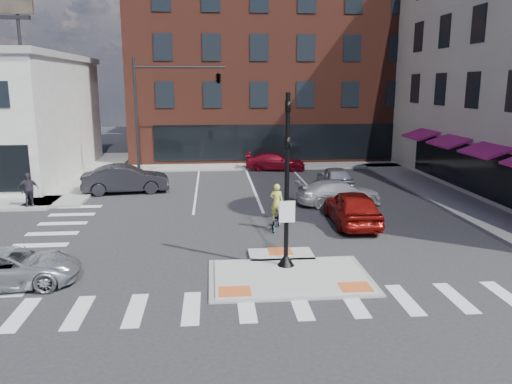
{
  "coord_description": "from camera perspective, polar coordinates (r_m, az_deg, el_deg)",
  "views": [
    {
      "loc": [
        -2.52,
        -16.04,
        6.41
      ],
      "look_at": [
        -0.74,
        3.95,
        2.0
      ],
      "focal_mm": 35.0,
      "sensor_mm": 36.0,
      "label": 1
    }
  ],
  "objects": [
    {
      "name": "mast_arm_signal",
      "position": [
        34.05,
        -6.85,
        11.97
      ],
      "size": [
        6.1,
        2.24,
        8.0
      ],
      "color": "black",
      "rests_on": "ground"
    },
    {
      "name": "cyclist",
      "position": [
        22.13,
        2.37,
        -2.56
      ],
      "size": [
        1.09,
        1.72,
        2.08
      ],
      "rotation": [
        0.0,
        0.0,
        2.79
      ],
      "color": "#3F3F44",
      "rests_on": "ground"
    },
    {
      "name": "white_pickup",
      "position": [
        26.94,
        9.48,
        -0.1
      ],
      "size": [
        4.71,
        2.32,
        1.32
      ],
      "primitive_type": "imported",
      "rotation": [
        0.0,
        0.0,
        1.68
      ],
      "color": "silver",
      "rests_on": "ground"
    },
    {
      "name": "bg_car_dark",
      "position": [
        30.53,
        -14.66,
        1.45
      ],
      "size": [
        5.2,
        2.38,
        1.65
      ],
      "primitive_type": "imported",
      "rotation": [
        0.0,
        0.0,
        1.7
      ],
      "color": "#222227",
      "rests_on": "ground"
    },
    {
      "name": "pedestrian_b",
      "position": [
        28.23,
        -24.61,
        0.27
      ],
      "size": [
        1.11,
        0.88,
        1.76
      ],
      "primitive_type": "imported",
      "rotation": [
        0.0,
        0.0,
        0.51
      ],
      "color": "#342F39",
      "rests_on": "sidewalk_nw"
    },
    {
      "name": "building_far_left",
      "position": [
        68.07,
        -6.46,
        11.13
      ],
      "size": [
        10.0,
        12.0,
        10.0
      ],
      "primitive_type": "cube",
      "color": "slate",
      "rests_on": "ground"
    },
    {
      "name": "ground",
      "position": [
        17.46,
        3.61,
        -9.17
      ],
      "size": [
        120.0,
        120.0,
        0.0
      ],
      "primitive_type": "plane",
      "color": "#28282B",
      "rests_on": "ground"
    },
    {
      "name": "signal_pole",
      "position": [
        17.12,
        3.52,
        -1.33
      ],
      "size": [
        0.6,
        0.6,
        5.98
      ],
      "color": "black",
      "rests_on": "refuge_island"
    },
    {
      "name": "refuge_island",
      "position": [
        17.2,
        3.74,
        -9.33
      ],
      "size": [
        5.4,
        4.65,
        0.13
      ],
      "color": "gray",
      "rests_on": "ground"
    },
    {
      "name": "pedestrian_a",
      "position": [
        28.25,
        -24.59,
        0.09
      ],
      "size": [
        0.97,
        0.96,
        1.58
      ],
      "primitive_type": "imported",
      "rotation": [
        0.0,
        0.0,
        -0.73
      ],
      "color": "black",
      "rests_on": "sidewalk_nw"
    },
    {
      "name": "bg_car_silver",
      "position": [
        31.03,
        9.03,
        1.66
      ],
      "size": [
        1.71,
        4.18,
        1.42
      ],
      "primitive_type": "imported",
      "rotation": [
        0.0,
        0.0,
        3.13
      ],
      "color": "silver",
      "rests_on": "ground"
    },
    {
      "name": "sidewalk_e",
      "position": [
        29.93,
        21.48,
        -0.7
      ],
      "size": [
        3.0,
        24.0,
        0.15
      ],
      "primitive_type": "cube",
      "color": "gray",
      "rests_on": "ground"
    },
    {
      "name": "sidewalk_n",
      "position": [
        38.96,
        3.13,
        3.02
      ],
      "size": [
        26.0,
        3.0,
        0.15
      ],
      "primitive_type": "cube",
      "color": "gray",
      "rests_on": "ground"
    },
    {
      "name": "silver_suv",
      "position": [
        18.02,
        -26.45,
        -7.72
      ],
      "size": [
        4.63,
        2.53,
        1.23
      ],
      "primitive_type": "imported",
      "rotation": [
        0.0,
        0.0,
        1.68
      ],
      "color": "silver",
      "rests_on": "ground"
    },
    {
      "name": "red_sedan",
      "position": [
        23.3,
        10.91,
        -1.73
      ],
      "size": [
        2.04,
        4.82,
        1.62
      ],
      "primitive_type": "imported",
      "rotation": [
        0.0,
        0.0,
        3.12
      ],
      "color": "maroon",
      "rests_on": "ground"
    },
    {
      "name": "building_n",
      "position": [
        48.37,
        1.51,
        14.04
      ],
      "size": [
        24.4,
        18.4,
        15.5
      ],
      "color": "#58261B",
      "rests_on": "ground"
    },
    {
      "name": "building_far_right",
      "position": [
        70.98,
        4.35,
        12.03
      ],
      "size": [
        12.0,
        12.0,
        12.0
      ],
      "primitive_type": "cube",
      "color": "brown",
      "rests_on": "ground"
    },
    {
      "name": "bg_car_red",
      "position": [
        37.33,
        2.24,
        3.5
      ],
      "size": [
        4.65,
        2.48,
        1.28
      ],
      "primitive_type": "imported",
      "rotation": [
        0.0,
        0.0,
        1.41
      ],
      "color": "maroon",
      "rests_on": "ground"
    }
  ]
}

